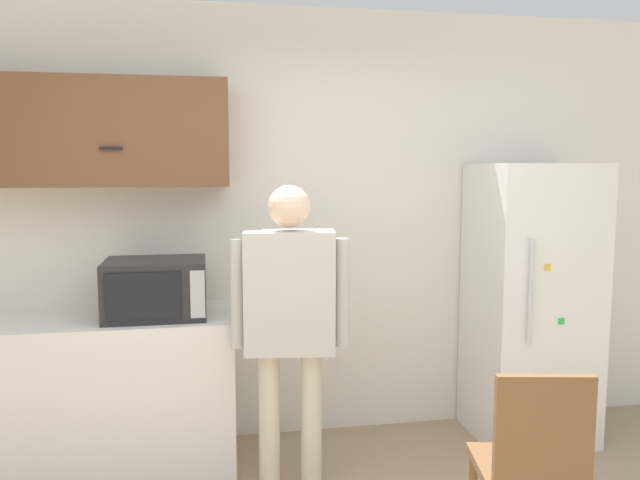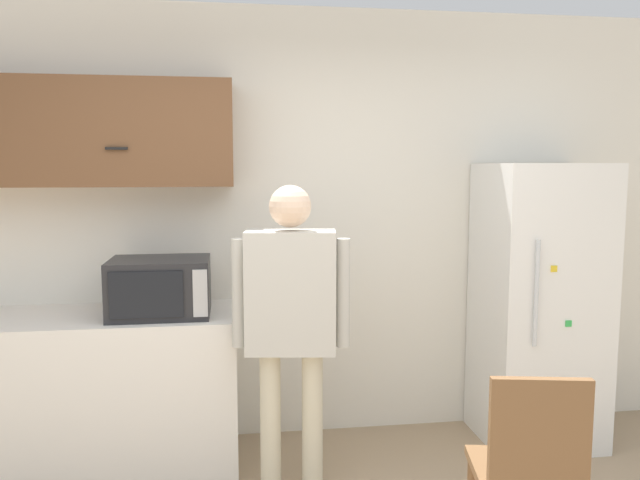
# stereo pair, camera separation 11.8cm
# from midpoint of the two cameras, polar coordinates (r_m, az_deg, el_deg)

# --- Properties ---
(back_wall) EXTENTS (6.00, 0.06, 2.70)m
(back_wall) POSITION_cam_midpoint_polar(r_m,az_deg,el_deg) (3.95, -5.66, 1.23)
(back_wall) COLOR silver
(back_wall) RESTS_ON ground_plane
(counter) EXTENTS (1.95, 0.65, 0.90)m
(counter) POSITION_cam_midpoint_polar(r_m,az_deg,el_deg) (3.89, -23.77, -13.02)
(counter) COLOR silver
(counter) RESTS_ON ground_plane
(upper_cabinets) EXTENTS (1.95, 0.33, 0.61)m
(upper_cabinets) POSITION_cam_midpoint_polar(r_m,az_deg,el_deg) (3.85, -24.23, 8.98)
(upper_cabinets) COLOR brown
(microwave) EXTENTS (0.55, 0.43, 0.32)m
(microwave) POSITION_cam_midpoint_polar(r_m,az_deg,el_deg) (3.59, -15.70, -4.28)
(microwave) COLOR #232326
(microwave) RESTS_ON counter
(person) EXTENTS (0.61, 0.28, 1.63)m
(person) POSITION_cam_midpoint_polar(r_m,az_deg,el_deg) (3.25, -3.83, -6.26)
(person) COLOR beige
(person) RESTS_ON ground_plane
(refrigerator) EXTENTS (0.69, 0.65, 1.75)m
(refrigerator) POSITION_cam_midpoint_polar(r_m,az_deg,el_deg) (4.16, 17.94, -5.44)
(refrigerator) COLOR white
(refrigerator) RESTS_ON ground_plane
(chair) EXTENTS (0.49, 0.49, 0.92)m
(chair) POSITION_cam_midpoint_polar(r_m,az_deg,el_deg) (2.84, 17.68, -18.84)
(chair) COLOR brown
(chair) RESTS_ON ground_plane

